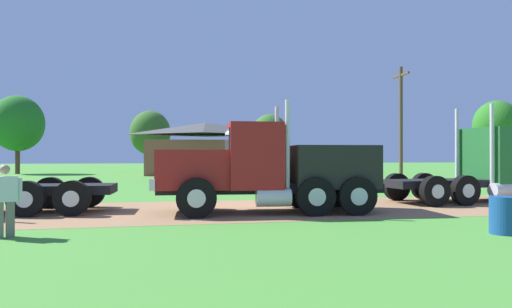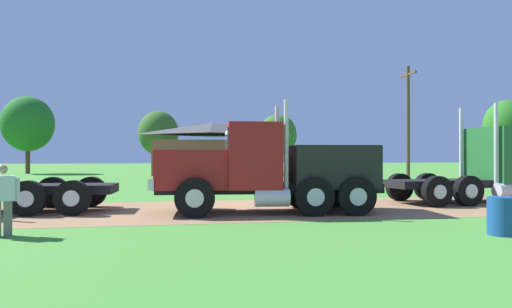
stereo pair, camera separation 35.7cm
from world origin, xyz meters
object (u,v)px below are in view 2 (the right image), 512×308
at_px(truck_foreground_white, 269,169).
at_px(steel_barrel, 502,216).
at_px(utility_pole_near, 408,120).
at_px(visitor_standing_near, 2,198).
at_px(shed_building, 213,150).
at_px(truck_near_right, 500,167).

bearing_deg(truck_foreground_white, steel_barrel, -48.94).
bearing_deg(truck_foreground_white, utility_pole_near, 50.19).
height_order(visitor_standing_near, steel_barrel, visitor_standing_near).
bearing_deg(truck_foreground_white, visitor_standing_near, -154.23).
height_order(truck_foreground_white, utility_pole_near, utility_pole_near).
height_order(truck_foreground_white, steel_barrel, truck_foreground_white).
bearing_deg(utility_pole_near, truck_foreground_white, -129.81).
xyz_separation_m(visitor_standing_near, steel_barrel, (10.78, -1.70, -0.42)).
relative_size(visitor_standing_near, shed_building, 0.13).
bearing_deg(truck_near_right, shed_building, 108.24).
bearing_deg(truck_foreground_white, shed_building, 89.03).
relative_size(visitor_standing_near, utility_pole_near, 0.19).
distance_m(truck_near_right, visitor_standing_near, 16.76).
distance_m(visitor_standing_near, shed_building, 32.96).
xyz_separation_m(truck_near_right, visitor_standing_near, (-16.01, -4.94, -0.47)).
xyz_separation_m(truck_near_right, shed_building, (-8.97, 27.23, 1.07)).
distance_m(truck_foreground_white, shed_building, 29.03).
bearing_deg(utility_pole_near, truck_near_right, -105.65).
xyz_separation_m(truck_foreground_white, steel_barrel, (4.24, -4.86, -0.91)).
bearing_deg(visitor_standing_near, steel_barrel, -8.98).
relative_size(truck_near_right, visitor_standing_near, 4.77).
height_order(visitor_standing_near, utility_pole_near, utility_pole_near).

